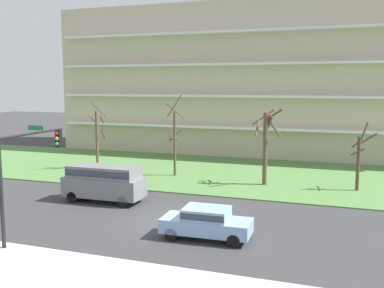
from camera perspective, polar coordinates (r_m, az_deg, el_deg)
The scene contains 11 objects.
ground at distance 25.03m, azimuth -2.40°, elevation -9.92°, with size 160.00×160.00×0.00m, color #38383A.
sidewalk_curb_near at distance 18.30m, azimuth -12.10°, elevation -16.65°, with size 80.00×4.00×0.15m, color #BCB7AD.
grass_lawn_strip at distance 37.98m, azimuth 5.43°, elevation -3.79°, with size 80.00×16.00×0.08m, color #547F42.
apartment_building at distance 50.70m, azimuth 9.32°, elevation 8.03°, with size 44.79×12.47×15.94m.
tree_far_left at distance 40.15m, azimuth -12.04°, elevation 0.90°, with size 1.51×1.67×6.07m.
tree_left at distance 36.45m, azimuth -2.25°, elevation 0.61°, with size 1.88×1.89×6.72m.
tree_center at distance 33.53m, azimuth 9.46°, elevation 0.23°, with size 2.43×2.32×5.83m.
tree_right at distance 33.50m, azimuth 20.64°, elevation -1.82°, with size 1.72×1.35×4.96m.
van_gray_near_left at distance 29.34m, azimuth -11.23°, elevation -4.61°, with size 5.22×2.05×2.36m.
sedan_blue_center_left at distance 22.16m, azimuth 1.85°, elevation -9.90°, with size 4.46×1.95×1.57m.
traffic_signal_mast at distance 22.86m, azimuth -20.59°, elevation -2.25°, with size 0.90×4.75×5.57m.
Camera 1 is at (8.85, -22.16, 7.55)m, focal length 41.60 mm.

